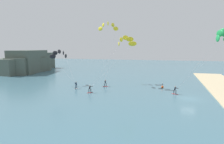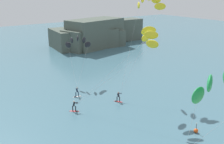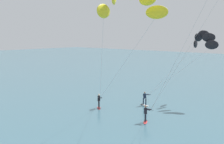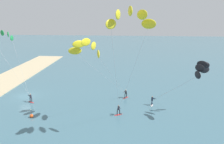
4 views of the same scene
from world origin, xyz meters
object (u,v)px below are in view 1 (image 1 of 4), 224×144
at_px(marker_buoy, 162,87).
at_px(kitesurfer_nearshore, 220,38).
at_px(kitesurfer_mid_water, 124,42).
at_px(kitesurfer_downwind, 60,55).
at_px(kitesurfer_far_out, 108,28).

bearing_deg(marker_buoy, kitesurfer_nearshore, -139.07).
height_order(kitesurfer_mid_water, marker_buoy, kitesurfer_mid_water).
bearing_deg(kitesurfer_downwind, marker_buoy, -84.49).
height_order(kitesurfer_nearshore, kitesurfer_downwind, kitesurfer_nearshore).
height_order(kitesurfer_mid_water, kitesurfer_far_out, kitesurfer_far_out).
bearing_deg(marker_buoy, kitesurfer_mid_water, 93.92).
xyz_separation_m(kitesurfer_mid_water, marker_buoy, (0.62, -9.10, -10.39)).
distance_m(kitesurfer_mid_water, kitesurfer_far_out, 9.07).
distance_m(kitesurfer_downwind, marker_buoy, 26.50).
distance_m(kitesurfer_nearshore, marker_buoy, 17.84).
bearing_deg(kitesurfer_mid_water, kitesurfer_far_out, 45.96).
distance_m(kitesurfer_nearshore, kitesurfer_downwind, 35.92).
distance_m(kitesurfer_nearshore, kitesurfer_far_out, 29.29).
bearing_deg(kitesurfer_far_out, kitesurfer_downwind, 125.67).
bearing_deg(kitesurfer_mid_water, marker_buoy, -86.08).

